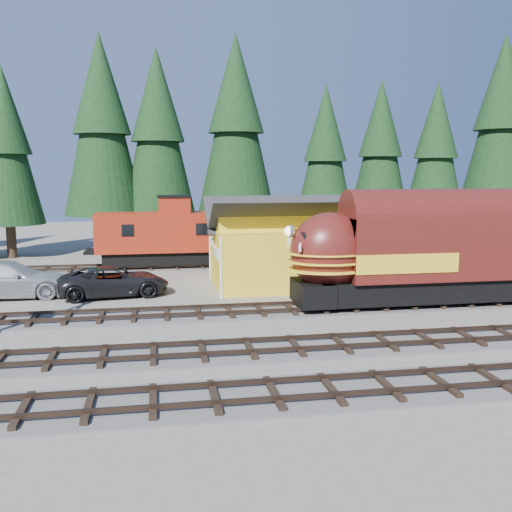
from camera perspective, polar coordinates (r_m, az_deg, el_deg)
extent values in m
plane|color=#6B665B|center=(25.34, 12.22, -7.24)|extent=(120.00, 120.00, 0.00)
cube|color=#4C4947|center=(41.12, -10.74, -1.19)|extent=(32.00, 3.20, 0.08)
cube|color=#38281E|center=(40.37, -10.76, -1.06)|extent=(32.00, 0.08, 0.16)
cube|color=#38281E|center=(41.79, -10.73, -0.75)|extent=(32.00, 0.08, 0.16)
cube|color=yellow|center=(34.74, 5.77, -0.04)|extent=(12.00, 6.00, 3.40)
cube|color=yellow|center=(34.47, 5.83, 3.94)|extent=(11.88, 3.30, 1.44)
cube|color=white|center=(32.56, -4.02, 0.31)|extent=(0.06, 2.40, 0.60)
cone|color=black|center=(49.17, -23.76, 10.09)|extent=(5.40, 5.40, 12.30)
cone|color=black|center=(49.45, -15.16, 12.59)|extent=(6.51, 6.51, 14.82)
cone|color=black|center=(49.31, -9.79, 12.08)|extent=(6.15, 6.15, 14.00)
cone|color=black|center=(50.55, -2.01, 13.12)|extent=(6.70, 6.70, 15.26)
cone|color=black|center=(49.88, 6.94, 10.11)|extent=(5.09, 5.09, 11.60)
cone|color=black|center=(53.34, 12.32, 10.40)|extent=(5.40, 5.40, 12.30)
cone|color=black|center=(53.57, 17.55, 10.01)|extent=(5.29, 5.29, 12.06)
cone|color=black|center=(59.52, 23.37, 12.33)|extent=(7.08, 7.08, 16.12)
cube|color=black|center=(31.08, 19.19, -2.95)|extent=(14.72, 2.63, 1.14)
cube|color=#521712|center=(31.17, 20.70, 0.95)|extent=(13.43, 3.10, 3.10)
ellipsoid|color=#521712|center=(28.10, 7.34, 0.46)|extent=(3.92, 3.04, 3.82)
sphere|color=white|center=(27.44, 3.30, 2.50)|extent=(0.45, 0.45, 0.45)
cube|color=black|center=(41.00, -9.35, -0.13)|extent=(8.18, 2.11, 0.91)
cube|color=maroon|center=(40.78, -9.41, 2.40)|extent=(9.09, 2.64, 2.73)
cube|color=maroon|center=(40.65, -8.19, 5.11)|extent=(2.18, 2.00, 1.09)
imported|color=black|center=(32.25, -14.03, -2.47)|extent=(6.27, 3.59, 1.65)
imported|color=#ACAEB4|center=(33.71, -23.63, -2.17)|extent=(6.97, 3.05, 1.99)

